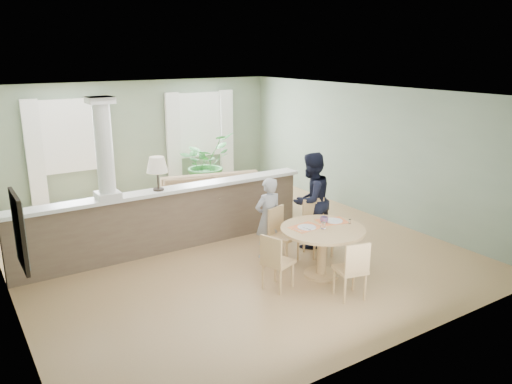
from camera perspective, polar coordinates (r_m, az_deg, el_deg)
ground at (r=9.13m, az=-4.09°, el=-5.83°), size 8.00×8.00×0.00m
room_shell at (r=9.16m, az=-6.38°, el=5.99°), size 7.02×8.02×2.71m
pony_wall at (r=8.67m, az=-10.55°, el=-2.30°), size 5.32×0.38×2.70m
sofa at (r=10.50m, az=-4.62°, el=-0.57°), size 2.97×1.72×0.81m
houseplant at (r=12.24m, az=-5.78°, el=3.31°), size 1.68×1.61×1.45m
dining_table at (r=7.70m, az=7.60°, el=-5.19°), size 1.29×1.29×0.88m
chair_far_boy at (r=8.24m, az=2.88°, el=-4.56°), size 0.51×0.51×0.90m
chair_far_man at (r=8.57m, az=6.91°, el=-3.65°), size 0.49×0.49×0.95m
chair_near at (r=7.09m, az=11.01°, el=-8.49°), size 0.47×0.47×0.87m
chair_side at (r=7.24m, az=2.22°, el=-7.76°), size 0.49×0.49×0.85m
child_person at (r=8.28m, az=1.40°, el=-3.00°), size 0.51×0.34×1.38m
man_person at (r=8.76m, az=6.28°, el=-0.96°), size 0.94×0.80×1.70m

